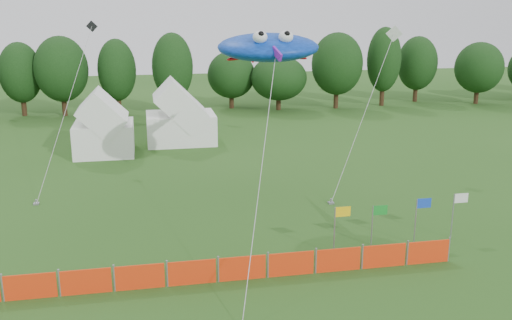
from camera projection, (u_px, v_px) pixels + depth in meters
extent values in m
cylinder|color=#382314|center=(24.00, 104.00, 56.77)|extent=(0.50, 0.50, 2.38)
ellipsoid|color=black|center=(20.00, 73.00, 55.96)|extent=(4.09, 4.09, 5.35)
cylinder|color=#382314|center=(64.00, 103.00, 56.70)|extent=(0.50, 0.50, 2.57)
ellipsoid|color=black|center=(61.00, 69.00, 55.83)|extent=(5.20, 5.20, 5.79)
cylinder|color=#382314|center=(119.00, 102.00, 57.64)|extent=(0.50, 0.50, 2.46)
ellipsoid|color=black|center=(117.00, 70.00, 56.80)|extent=(3.78, 3.78, 5.55)
cylinder|color=#382314|center=(174.00, 101.00, 57.30)|extent=(0.50, 0.50, 2.66)
ellipsoid|color=black|center=(173.00, 67.00, 56.40)|extent=(4.05, 4.05, 5.99)
cylinder|color=#382314|center=(232.00, 99.00, 61.03)|extent=(0.50, 0.50, 1.98)
ellipsoid|color=black|center=(231.00, 75.00, 60.36)|extent=(5.06, 5.06, 4.46)
cylinder|color=#382314|center=(278.00, 101.00, 60.06)|extent=(0.50, 0.50, 1.86)
ellipsoid|color=black|center=(279.00, 78.00, 59.43)|extent=(5.86, 5.86, 4.18)
cylinder|color=#382314|center=(336.00, 96.00, 60.95)|extent=(0.50, 0.50, 2.62)
ellipsoid|color=black|center=(337.00, 64.00, 60.06)|extent=(5.41, 5.41, 5.89)
cylinder|color=#382314|center=(382.00, 93.00, 62.54)|extent=(0.50, 0.50, 2.78)
ellipsoid|color=black|center=(384.00, 60.00, 61.59)|extent=(3.67, 3.67, 6.26)
cylinder|color=#382314|center=(415.00, 91.00, 65.28)|extent=(0.50, 0.50, 2.42)
ellipsoid|color=black|center=(417.00, 63.00, 64.46)|extent=(4.46, 4.46, 5.44)
cylinder|color=#382314|center=(476.00, 94.00, 63.82)|extent=(0.50, 0.50, 2.24)
ellipsoid|color=black|center=(479.00, 68.00, 63.06)|extent=(5.26, 5.26, 5.03)
cube|color=white|center=(104.00, 138.00, 42.01)|extent=(4.23, 4.23, 2.33)
cube|color=white|center=(181.00, 128.00, 45.50)|extent=(5.35, 4.28, 2.35)
cube|color=red|center=(30.00, 287.00, 21.15)|extent=(1.90, 0.06, 1.00)
cube|color=red|center=(86.00, 282.00, 21.52)|extent=(1.90, 0.06, 1.00)
cube|color=red|center=(140.00, 277.00, 21.89)|extent=(1.90, 0.06, 1.00)
cube|color=red|center=(192.00, 273.00, 22.27)|extent=(1.90, 0.06, 1.00)
cube|color=red|center=(242.00, 268.00, 22.64)|extent=(1.90, 0.06, 1.00)
cube|color=red|center=(291.00, 264.00, 23.01)|extent=(1.90, 0.06, 1.00)
cube|color=red|center=(338.00, 260.00, 23.38)|extent=(1.90, 0.06, 1.00)
cube|color=red|center=(384.00, 256.00, 23.76)|extent=(1.90, 0.06, 1.00)
cube|color=red|center=(428.00, 252.00, 24.13)|extent=(1.90, 0.06, 1.00)
cylinder|color=gray|center=(334.00, 231.00, 24.84)|extent=(0.06, 0.06, 2.19)
cube|color=yellow|center=(343.00, 212.00, 24.68)|extent=(0.70, 0.02, 0.45)
cylinder|color=gray|center=(372.00, 226.00, 25.83)|extent=(0.06, 0.06, 1.89)
cube|color=#148C26|center=(380.00, 210.00, 25.71)|extent=(0.70, 0.02, 0.45)
cylinder|color=gray|center=(415.00, 221.00, 25.96)|extent=(0.06, 0.06, 2.17)
cube|color=blue|center=(424.00, 203.00, 25.80)|extent=(0.70, 0.02, 0.45)
cylinder|color=gray|center=(452.00, 216.00, 26.58)|extent=(0.06, 0.06, 2.19)
cube|color=white|center=(461.00, 198.00, 26.42)|extent=(0.70, 0.02, 0.45)
ellipsoid|color=blue|center=(268.00, 47.00, 29.22)|extent=(5.86, 4.86, 1.82)
sphere|color=white|center=(260.00, 37.00, 27.88)|extent=(0.73, 0.73, 0.73)
sphere|color=white|center=(286.00, 37.00, 28.13)|extent=(0.73, 0.73, 0.73)
ellipsoid|color=red|center=(241.00, 57.00, 29.25)|extent=(1.53, 0.67, 0.24)
ellipsoid|color=red|center=(293.00, 56.00, 29.77)|extent=(1.53, 0.67, 0.24)
cube|color=purple|center=(277.00, 54.00, 27.37)|extent=(0.37, 0.96, 0.70)
cylinder|color=#A5A5A5|center=(262.00, 168.00, 23.41)|extent=(3.58, 10.60, 8.27)
cube|color=white|center=(394.00, 34.00, 37.71)|extent=(1.09, 0.31, 1.09)
cylinder|color=#A5A5A5|center=(365.00, 111.00, 34.63)|extent=(6.64, 7.67, 8.84)
cube|color=gray|center=(331.00, 203.00, 31.54)|extent=(0.30, 0.30, 0.10)
cube|color=black|center=(92.00, 26.00, 39.61)|extent=(0.81, 0.24, 0.81)
cylinder|color=#A5A5A5|center=(67.00, 105.00, 35.51)|extent=(2.83, 10.67, 9.26)
cube|color=gray|center=(36.00, 204.00, 31.40)|extent=(0.30, 0.30, 0.10)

